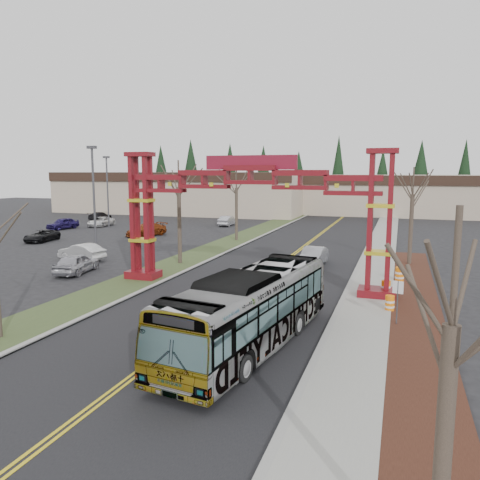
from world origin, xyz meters
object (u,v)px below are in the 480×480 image
at_px(parked_car_near_a, 76,263).
at_px(parked_car_mid_b, 63,223).
at_px(silver_sedan, 313,257).
at_px(street_sign, 398,294).
at_px(bare_tree_median_mid, 179,188).
at_px(light_pole_near, 94,191).
at_px(gateway_arch, 251,197).
at_px(light_pole_mid, 107,186).
at_px(light_pole_far, 219,185).
at_px(parked_car_mid_a, 146,230).
at_px(barrel_north, 400,275).
at_px(barrel_mid, 386,289).
at_px(parked_car_far_b, 101,222).
at_px(parked_car_near_b, 82,252).
at_px(barrel_south, 390,304).
at_px(parked_car_far_a, 228,221).
at_px(retail_building_west, 188,192).
at_px(transit_bus, 251,310).
at_px(bare_tree_median_far, 236,188).
at_px(parked_car_near_c, 42,236).
at_px(retail_building_east, 406,194).
at_px(bare_tree_right_far, 413,195).
at_px(bare_tree_right_near, 452,327).
at_px(parked_car_far_c, 100,216).

relative_size(parked_car_near_a, parked_car_mid_b, 1.01).
height_order(silver_sedan, street_sign, street_sign).
distance_m(bare_tree_median_mid, light_pole_near, 10.93).
bearing_deg(gateway_arch, silver_sedan, 72.96).
height_order(light_pole_mid, light_pole_far, light_pole_mid).
distance_m(parked_car_mid_a, barrel_north, 32.41).
relative_size(light_pole_near, barrel_mid, 9.54).
distance_m(gateway_arch, parked_car_mid_b, 40.37).
distance_m(bare_tree_median_mid, barrel_mid, 18.33).
xyz_separation_m(parked_car_far_b, light_pole_far, (11.25, 16.93, 4.79)).
bearing_deg(parked_car_near_b, light_pole_near, -146.57).
distance_m(bare_tree_median_mid, barrel_south, 19.75).
distance_m(parked_car_far_a, light_pole_far, 12.74).
bearing_deg(silver_sedan, retail_building_west, 128.44).
xyz_separation_m(barrel_south, barrel_north, (0.47, 7.35, 0.08)).
height_order(transit_bus, light_pole_near, light_pole_near).
relative_size(parked_car_far_b, bare_tree_median_far, 0.58).
bearing_deg(bare_tree_median_mid, parked_car_near_a, -134.24).
distance_m(transit_bus, parked_car_near_c, 38.30).
distance_m(parked_car_mid_b, barrel_north, 46.07).
distance_m(parked_car_near_c, bare_tree_median_mid, 21.64).
xyz_separation_m(parked_car_near_a, parked_car_mid_b, (-19.60, 22.20, -0.01)).
xyz_separation_m(retail_building_east, bare_tree_right_far, (0.00, -50.41, 2.22)).
height_order(retail_building_west, retail_building_east, retail_building_west).
bearing_deg(gateway_arch, parked_car_mid_b, 146.32).
bearing_deg(bare_tree_median_mid, retail_building_west, 114.58).
distance_m(parked_car_near_a, barrel_north, 23.45).
bearing_deg(bare_tree_right_far, bare_tree_right_near, -90.00).
bearing_deg(gateway_arch, light_pole_mid, 137.68).
bearing_deg(light_pole_far, retail_building_east, 31.96).
height_order(parked_car_mid_a, barrel_south, parked_car_mid_a).
distance_m(bare_tree_right_far, barrel_mid, 12.43).
bearing_deg(light_pole_far, parked_car_near_b, -86.11).
distance_m(parked_car_near_a, light_pole_far, 44.27).
relative_size(silver_sedan, parked_car_far_c, 1.04).
bearing_deg(bare_tree_median_mid, parked_car_far_c, 134.75).
xyz_separation_m(light_pole_near, barrel_south, (27.28, -11.69, -5.30)).
xyz_separation_m(parked_car_near_a, bare_tree_right_near, (23.71, -20.48, 4.26)).
relative_size(bare_tree_right_far, light_pole_near, 0.80).
distance_m(retail_building_east, parked_car_near_c, 62.57).
bearing_deg(bare_tree_right_near, parked_car_mid_b, 135.42).
bearing_deg(transit_bus, bare_tree_median_far, 118.64).
height_order(transit_bus, barrel_south, transit_bus).
relative_size(parked_car_far_b, street_sign, 2.05).
xyz_separation_m(bare_tree_median_mid, barrel_mid, (16.51, -5.51, -5.75)).
relative_size(parked_car_mid_b, barrel_mid, 4.28).
relative_size(light_pole_mid, street_sign, 4.26).
bearing_deg(light_pole_near, transit_bus, -41.20).
bearing_deg(parked_car_near_a, parked_car_mid_a, -83.83).
bearing_deg(light_pole_near, parked_car_mid_b, 138.26).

